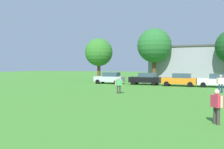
{
  "coord_description": "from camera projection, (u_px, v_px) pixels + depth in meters",
  "views": [
    {
      "loc": [
        5.71,
        2.72,
        2.67
      ],
      "look_at": [
        2.05,
        11.46,
        2.33
      ],
      "focal_mm": 39.89,
      "sensor_mm": 36.0,
      "label": 1
    }
  ],
  "objects": [
    {
      "name": "adult_bystander",
      "position": [
        217.0,
        104.0,
        11.25
      ],
      "size": [
        0.55,
        0.64,
        1.61
      ],
      "rotation": [
        0.0,
        0.0,
        5.35
      ],
      "color": "#3F3833",
      "rests_on": "ground"
    },
    {
      "name": "parked_car_orange_2",
      "position": [
        180.0,
        80.0,
        32.32
      ],
      "size": [
        4.3,
        2.02,
        1.68
      ],
      "rotation": [
        0.0,
        0.0,
        3.14
      ],
      "color": "orange",
      "rests_on": "ground"
    },
    {
      "name": "bystander_near_trees",
      "position": [
        119.0,
        84.0,
        23.78
      ],
      "size": [
        0.61,
        0.56,
        1.59
      ],
      "rotation": [
        0.0,
        0.0,
        0.69
      ],
      "color": "#3F3833",
      "rests_on": "ground"
    },
    {
      "name": "bystander_midfield",
      "position": [
        221.0,
        82.0,
        24.27
      ],
      "size": [
        0.8,
        0.5,
        1.77
      ],
      "rotation": [
        0.0,
        0.0,
        3.47
      ],
      "color": "navy",
      "rests_on": "ground"
    },
    {
      "name": "ground_plane",
      "position": [
        160.0,
        90.0,
        27.45
      ],
      "size": [
        160.0,
        160.0,
        0.0
      ],
      "primitive_type": "plane",
      "color": "#42842D"
    },
    {
      "name": "parked_car_silver_0",
      "position": [
        110.0,
        78.0,
        36.65
      ],
      "size": [
        4.3,
        2.02,
        1.68
      ],
      "rotation": [
        0.0,
        0.0,
        3.14
      ],
      "color": "silver",
      "rests_on": "ground"
    },
    {
      "name": "tree_far_left",
      "position": [
        99.0,
        52.0,
        41.65
      ],
      "size": [
        4.65,
        4.65,
        7.24
      ],
      "color": "brown",
      "rests_on": "ground"
    },
    {
      "name": "parked_car_black_1",
      "position": [
        145.0,
        79.0,
        34.77
      ],
      "size": [
        4.3,
        2.02,
        1.68
      ],
      "rotation": [
        0.0,
        0.0,
        3.14
      ],
      "color": "black",
      "rests_on": "ground"
    },
    {
      "name": "parked_car_white_3",
      "position": [
        217.0,
        80.0,
        30.58
      ],
      "size": [
        4.3,
        2.02,
        1.68
      ],
      "rotation": [
        0.0,
        0.0,
        3.14
      ],
      "color": "white",
      "rests_on": "ground"
    },
    {
      "name": "house_left",
      "position": [
        189.0,
        64.0,
        44.46
      ],
      "size": [
        13.56,
        8.38,
        6.05
      ],
      "color": "#9999A3",
      "rests_on": "ground"
    },
    {
      "name": "tree_left",
      "position": [
        154.0,
        46.0,
        41.46
      ],
      "size": [
        5.69,
        5.69,
        8.87
      ],
      "color": "brown",
      "rests_on": "ground"
    }
  ]
}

